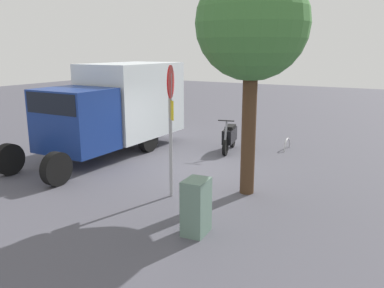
{
  "coord_description": "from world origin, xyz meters",
  "views": [
    {
      "loc": [
        9.72,
        5.63,
        3.48
      ],
      "look_at": [
        0.7,
        0.4,
        1.01
      ],
      "focal_mm": 37.38,
      "sensor_mm": 36.0,
      "label": 1
    }
  ],
  "objects_px": {
    "motorcycle": "(230,136)",
    "stop_sign": "(171,111)",
    "box_truck_near": "(116,105)",
    "street_tree": "(252,26)",
    "bike_rack_hoop": "(287,149)",
    "utility_cabinet": "(196,207)"
  },
  "relations": [
    {
      "from": "motorcycle",
      "to": "street_tree",
      "type": "xyz_separation_m",
      "value": [
        3.62,
        2.16,
        3.49
      ]
    },
    {
      "from": "stop_sign",
      "to": "bike_rack_hoop",
      "type": "distance_m",
      "value": 6.41
    },
    {
      "from": "bike_rack_hoop",
      "to": "stop_sign",
      "type": "bearing_deg",
      "value": -9.79
    },
    {
      "from": "utility_cabinet",
      "to": "bike_rack_hoop",
      "type": "height_order",
      "value": "utility_cabinet"
    },
    {
      "from": "motorcycle",
      "to": "utility_cabinet",
      "type": "bearing_deg",
      "value": 6.42
    },
    {
      "from": "street_tree",
      "to": "utility_cabinet",
      "type": "height_order",
      "value": "street_tree"
    },
    {
      "from": "motorcycle",
      "to": "bike_rack_hoop",
      "type": "xyz_separation_m",
      "value": [
        -1.21,
        1.7,
        -0.52
      ]
    },
    {
      "from": "stop_sign",
      "to": "utility_cabinet",
      "type": "xyz_separation_m",
      "value": [
        1.47,
        1.51,
        -1.55
      ]
    },
    {
      "from": "box_truck_near",
      "to": "bike_rack_hoop",
      "type": "height_order",
      "value": "box_truck_near"
    },
    {
      "from": "motorcycle",
      "to": "utility_cabinet",
      "type": "height_order",
      "value": "motorcycle"
    },
    {
      "from": "box_truck_near",
      "to": "motorcycle",
      "type": "xyz_separation_m",
      "value": [
        -2.04,
        3.35,
        -1.12
      ]
    },
    {
      "from": "stop_sign",
      "to": "bike_rack_hoop",
      "type": "height_order",
      "value": "stop_sign"
    },
    {
      "from": "box_truck_near",
      "to": "street_tree",
      "type": "distance_m",
      "value": 6.2
    },
    {
      "from": "box_truck_near",
      "to": "motorcycle",
      "type": "bearing_deg",
      "value": 120.55
    },
    {
      "from": "motorcycle",
      "to": "stop_sign",
      "type": "relative_size",
      "value": 0.57
    },
    {
      "from": "box_truck_near",
      "to": "street_tree",
      "type": "xyz_separation_m",
      "value": [
        1.58,
        5.51,
        2.37
      ]
    },
    {
      "from": "box_truck_near",
      "to": "stop_sign",
      "type": "height_order",
      "value": "stop_sign"
    },
    {
      "from": "street_tree",
      "to": "stop_sign",
      "type": "bearing_deg",
      "value": -52.54
    },
    {
      "from": "box_truck_near",
      "to": "utility_cabinet",
      "type": "xyz_separation_m",
      "value": [
        4.19,
        5.54,
        -1.09
      ]
    },
    {
      "from": "stop_sign",
      "to": "utility_cabinet",
      "type": "bearing_deg",
      "value": 45.93
    },
    {
      "from": "box_truck_near",
      "to": "bike_rack_hoop",
      "type": "bearing_deg",
      "value": 121.99
    },
    {
      "from": "stop_sign",
      "to": "utility_cabinet",
      "type": "relative_size",
      "value": 2.88
    }
  ]
}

